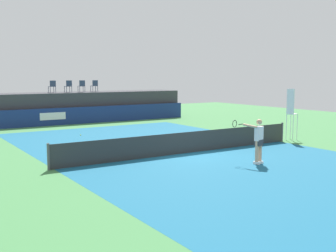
{
  "coord_description": "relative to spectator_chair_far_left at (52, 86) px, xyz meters",
  "views": [
    {
      "loc": [
        -10.7,
        -15.01,
        3.47
      ],
      "look_at": [
        0.32,
        2.0,
        1.0
      ],
      "focal_mm": 44.67,
      "sensor_mm": 36.0,
      "label": 1
    }
  ],
  "objects": [
    {
      "name": "sponsor_wall",
      "position": [
        1.18,
        -1.66,
        -2.09
      ],
      "size": [
        18.0,
        0.22,
        1.2
      ],
      "color": "navy",
      "rests_on": "ground"
    },
    {
      "name": "umpire_chair",
      "position": [
        8.01,
        -15.17,
        -1.11
      ],
      "size": [
        0.5,
        0.5,
        2.76
      ],
      "color": "white",
      "rests_on": "ground"
    },
    {
      "name": "ground_plane",
      "position": [
        1.19,
        -12.16,
        -2.69
      ],
      "size": [
        48.0,
        48.0,
        0.0
      ],
      "primitive_type": "plane",
      "color": "#3D7A42"
    },
    {
      "name": "spectator_chair_left",
      "position": [
        1.18,
        -0.09,
        0.0
      ],
      "size": [
        0.46,
        0.46,
        0.89
      ],
      "color": "#2D3D56",
      "rests_on": "spectator_platform"
    },
    {
      "name": "net_post_near",
      "position": [
        -5.01,
        -15.16,
        -2.19
      ],
      "size": [
        0.1,
        0.1,
        1.0
      ],
      "primitive_type": "cylinder",
      "color": "#4C4C51",
      "rests_on": "ground"
    },
    {
      "name": "spectator_platform",
      "position": [
        1.19,
        0.14,
        -1.59
      ],
      "size": [
        18.0,
        2.8,
        2.2
      ],
      "primitive_type": "cube",
      "color": "#38383D",
      "rests_on": "ground"
    },
    {
      "name": "tennis_ball",
      "position": [
        -0.77,
        -7.39,
        -2.66
      ],
      "size": [
        0.07,
        0.07,
        0.07
      ],
      "primitive_type": "sphere",
      "color": "#D8EA33",
      "rests_on": "court_inner"
    },
    {
      "name": "tennis_net",
      "position": [
        1.19,
        -15.16,
        -2.22
      ],
      "size": [
        12.4,
        0.02,
        0.95
      ],
      "primitive_type": "cube",
      "color": "#2D2D2D",
      "rests_on": "ground"
    },
    {
      "name": "net_post_far",
      "position": [
        7.39,
        -15.16,
        -2.19
      ],
      "size": [
        0.1,
        0.1,
        1.0
      ],
      "primitive_type": "cylinder",
      "color": "#4C4C51",
      "rests_on": "ground"
    },
    {
      "name": "spectator_chair_far_left",
      "position": [
        0.0,
        0.0,
        0.0
      ],
      "size": [
        0.45,
        0.45,
        0.89
      ],
      "color": "#2D3D56",
      "rests_on": "spectator_platform"
    },
    {
      "name": "spectator_chair_right",
      "position": [
        3.29,
        -0.01,
        0.0
      ],
      "size": [
        0.45,
        0.45,
        0.89
      ],
      "color": "#2D3D56",
      "rests_on": "spectator_platform"
    },
    {
      "name": "spectator_chair_center",
      "position": [
        2.19,
        -0.16,
        0.0
      ],
      "size": [
        0.46,
        0.46,
        0.89
      ],
      "color": "#2D3D56",
      "rests_on": "spectator_platform"
    },
    {
      "name": "court_inner",
      "position": [
        1.19,
        -15.16,
        -2.69
      ],
      "size": [
        12.0,
        22.0,
        0.0
      ],
      "primitive_type": "cube",
      "color": "#16597A",
      "rests_on": "ground"
    },
    {
      "name": "tennis_player",
      "position": [
        2.25,
        -18.5,
        -1.73
      ],
      "size": [
        0.89,
        1.11,
        1.77
      ],
      "color": "white",
      "rests_on": "court_inner"
    }
  ]
}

